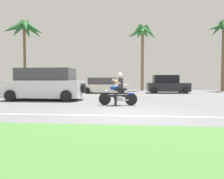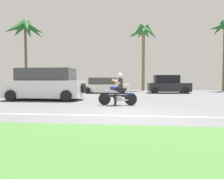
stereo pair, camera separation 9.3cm
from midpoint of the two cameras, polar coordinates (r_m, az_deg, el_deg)
ground at (r=10.48m, az=4.40°, el=-4.09°), size 56.00×30.00×0.04m
grass_median at (r=3.52m, az=1.14°, el=-16.95°), size 56.00×3.80×0.06m
lane_line_near at (r=6.99m, az=3.62°, el=-7.28°), size 50.40×0.12×0.01m
lane_line_far at (r=15.89m, az=4.93°, el=-1.70°), size 50.40×0.12×0.01m
motorcyclist at (r=9.87m, az=1.93°, el=-0.55°), size 1.86×0.61×1.55m
suv_nearby at (r=13.05m, az=-17.65°, el=1.29°), size 4.70×2.18×1.90m
parked_car_0 at (r=20.74m, az=-17.25°, el=1.32°), size 3.90×2.01×1.66m
parked_car_1 at (r=18.94m, az=-1.77°, el=1.03°), size 4.24×2.07×1.41m
parked_car_2 at (r=19.74m, az=15.39°, el=1.28°), size 3.81×2.02×1.65m
palm_tree_1 at (r=24.45m, az=8.77°, el=14.58°), size 3.64×3.72×7.54m
palm_tree_2 at (r=25.88m, az=-22.81°, el=14.88°), size 4.47×4.50×7.94m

